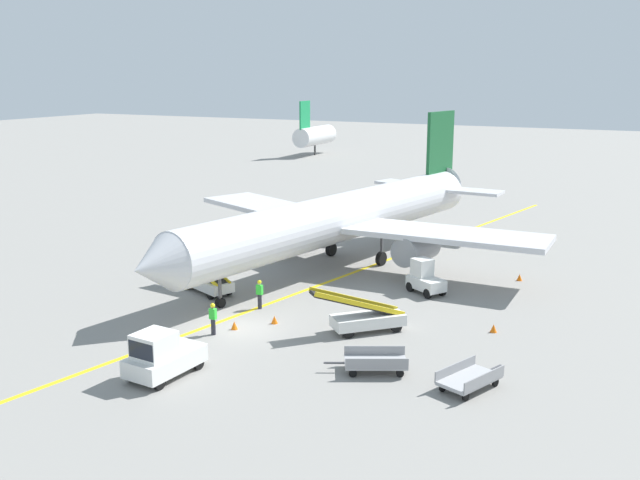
# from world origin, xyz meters

# --- Properties ---
(ground_plane) EXTENTS (300.00, 300.00, 0.00)m
(ground_plane) POSITION_xyz_m (0.00, 0.00, 0.00)
(ground_plane) COLOR gray
(taxi_line_yellow) EXTENTS (16.58, 78.39, 0.01)m
(taxi_line_yellow) POSITION_xyz_m (-0.59, 5.00, 0.00)
(taxi_line_yellow) COLOR yellow
(taxi_line_yellow) RESTS_ON ground
(airliner) EXTENTS (28.01, 35.11, 10.10)m
(airliner) POSITION_xyz_m (-0.48, 14.26, 3.42)
(airliner) COLOR silver
(airliner) RESTS_ON ground
(pushback_tug) EXTENTS (2.22, 3.76, 2.20)m
(pushback_tug) POSITION_xyz_m (0.25, -6.84, 0.99)
(pushback_tug) COLOR silver
(pushback_tug) RESTS_ON ground
(baggage_tug_near_wing) EXTENTS (2.72, 2.38, 2.10)m
(baggage_tug_near_wing) POSITION_xyz_m (6.75, 10.35, 0.93)
(baggage_tug_near_wing) COLOR silver
(baggage_tug_near_wing) RESTS_ON ground
(belt_loader_forward_hold) EXTENTS (5.09, 3.11, 2.59)m
(belt_loader_forward_hold) POSITION_xyz_m (-5.39, 4.61, 0.78)
(belt_loader_forward_hold) COLOR silver
(belt_loader_forward_hold) RESTS_ON ground
(belt_loader_aft_hold) EXTENTS (4.41, 4.43, 2.59)m
(belt_loader_aft_hold) POSITION_xyz_m (6.13, 2.52, 0.78)
(belt_loader_aft_hold) COLOR silver
(belt_loader_aft_hold) RESTS_ON ground
(baggage_cart_loaded) EXTENTS (3.73, 2.63, 0.94)m
(baggage_cart_loaded) POSITION_xyz_m (8.53, -2.11, 0.47)
(baggage_cart_loaded) COLOR #A5A5A8
(baggage_cart_loaded) RESTS_ON ground
(baggage_cart_empty_trailing) EXTENTS (2.48, 3.79, 0.94)m
(baggage_cart_empty_trailing) POSITION_xyz_m (12.84, -2.02, 0.47)
(baggage_cart_empty_trailing) COLOR #A5A5A8
(baggage_cart_empty_trailing) RESTS_ON ground
(ground_crew_marshaller) EXTENTS (0.36, 0.24, 1.70)m
(ground_crew_marshaller) POSITION_xyz_m (-0.76, 3.27, 0.91)
(ground_crew_marshaller) COLOR #26262D
(ground_crew_marshaller) RESTS_ON ground
(ground_crew_wing_walker) EXTENTS (0.36, 0.24, 1.70)m
(ground_crew_wing_walker) POSITION_xyz_m (-0.75, -1.41, 0.91)
(ground_crew_wing_walker) COLOR #26262D
(ground_crew_wing_walker) RESTS_ON ground
(safety_cone_nose_left) EXTENTS (0.36, 0.36, 0.44)m
(safety_cone_nose_left) POSITION_xyz_m (-7.33, 13.48, 0.22)
(safety_cone_nose_left) COLOR orange
(safety_cone_nose_left) RESTS_ON ground
(safety_cone_nose_right) EXTENTS (0.36, 0.36, 0.44)m
(safety_cone_nose_right) POSITION_xyz_m (11.47, 15.65, 0.22)
(safety_cone_nose_right) COLOR orange
(safety_cone_nose_right) RESTS_ON ground
(safety_cone_wingtip_left) EXTENTS (0.36, 0.36, 0.44)m
(safety_cone_wingtip_left) POSITION_xyz_m (12.17, 5.35, 0.22)
(safety_cone_wingtip_left) COLOR orange
(safety_cone_wingtip_left) RESTS_ON ground
(safety_cone_wingtip_right) EXTENTS (0.36, 0.36, 0.44)m
(safety_cone_wingtip_right) POSITION_xyz_m (1.24, 1.45, 0.22)
(safety_cone_wingtip_right) COLOR orange
(safety_cone_wingtip_right) RESTS_ON ground
(safety_cone_tail_area) EXTENTS (0.36, 0.36, 0.44)m
(safety_cone_tail_area) POSITION_xyz_m (-0.21, -0.27, 0.22)
(safety_cone_tail_area) COLOR orange
(safety_cone_tail_area) RESTS_ON ground
(distant_aircraft_far_left) EXTENTS (3.00, 10.10, 8.80)m
(distant_aircraft_far_left) POSITION_xyz_m (-32.99, 74.42, 3.22)
(distant_aircraft_far_left) COLOR silver
(distant_aircraft_far_left) RESTS_ON ground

